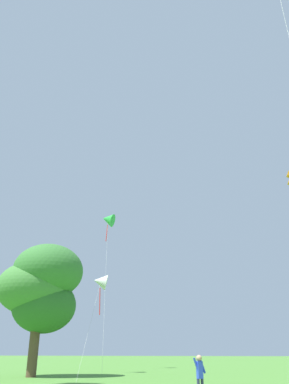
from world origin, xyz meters
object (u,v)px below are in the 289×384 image
Objects in this scene: kite_white_distant at (100,282)px; person_far_back at (200,374)px; tree_right_cluster at (42,287)px; kite_green_small at (108,220)px.

person_far_back is at bearing -59.38° from kite_white_distant.
person_far_back is 18.56m from tree_right_cluster.
kite_green_small is 17.52m from tree_right_cluster.
tree_right_cluster is (-13.10, 12.06, 5.22)m from person_far_back.
kite_green_small is at bearing 116.69° from person_far_back.
kite_green_small is 1.82× the size of tree_right_cluster.
kite_white_distant is 7.42× the size of person_far_back.
kite_white_distant reaches higher than person_far_back.
tree_right_cluster is (-2.32, -6.16, -1.31)m from kite_white_distant.
tree_right_cluster is at bearing -89.20° from kite_green_small.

